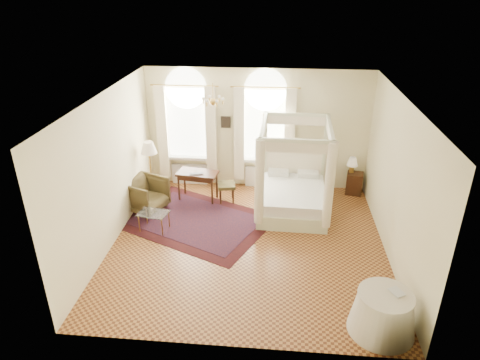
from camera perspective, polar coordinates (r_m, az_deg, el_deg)
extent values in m
plane|color=#A1662E|center=(9.70, 1.10, -8.35)|extent=(6.00, 6.00, 0.00)
plane|color=#F6EABB|center=(11.67, 2.29, 6.72)|extent=(6.00, 0.00, 6.00)
plane|color=#F6EABB|center=(6.31, -0.89, -11.00)|extent=(6.00, 0.00, 6.00)
plane|color=#F6EABB|center=(9.56, -17.05, 1.21)|extent=(0.00, 6.00, 6.00)
plane|color=#F6EABB|center=(9.20, 20.17, -0.24)|extent=(0.00, 6.00, 6.00)
plane|color=white|center=(8.33, 1.29, 10.87)|extent=(6.00, 6.00, 0.00)
cube|color=white|center=(11.84, -7.00, 7.59)|extent=(1.10, 0.04, 1.90)
cylinder|color=white|center=(11.59, -7.25, 12.06)|extent=(1.10, 0.04, 1.10)
cube|color=white|center=(12.10, -6.84, 2.99)|extent=(1.32, 0.24, 0.08)
cube|color=beige|center=(11.92, -10.27, 6.22)|extent=(0.28, 0.14, 2.60)
cube|color=beige|center=(11.64, -3.86, 6.11)|extent=(0.28, 0.14, 2.60)
cube|color=white|center=(12.32, -6.70, 0.84)|extent=(1.00, 0.12, 0.58)
cube|color=white|center=(11.59, 3.29, 7.34)|extent=(1.10, 0.04, 1.90)
cylinder|color=white|center=(11.33, 3.41, 11.91)|extent=(1.10, 0.04, 1.10)
cube|color=white|center=(11.85, 3.16, 2.65)|extent=(1.32, 0.24, 0.08)
cube|color=beige|center=(11.55, -0.11, 6.00)|extent=(0.28, 0.14, 2.60)
cube|color=beige|center=(11.51, 6.58, 5.76)|extent=(0.28, 0.14, 2.60)
cube|color=white|center=(12.07, 3.10, 0.45)|extent=(1.00, 0.12, 0.58)
cylinder|color=#AD8739|center=(9.63, -3.65, 11.62)|extent=(0.02, 0.02, 0.40)
sphere|color=#AD8739|center=(9.69, -3.61, 10.35)|extent=(0.16, 0.16, 0.16)
sphere|color=beige|center=(9.64, -2.31, 10.74)|extent=(0.07, 0.07, 0.07)
sphere|color=beige|center=(9.84, -2.81, 11.03)|extent=(0.07, 0.07, 0.07)
sphere|color=beige|center=(9.87, -4.10, 11.04)|extent=(0.07, 0.07, 0.07)
sphere|color=beige|center=(9.71, -4.93, 10.77)|extent=(0.07, 0.07, 0.07)
sphere|color=beige|center=(9.51, -4.46, 10.47)|extent=(0.07, 0.07, 0.07)
sphere|color=beige|center=(9.47, -3.13, 10.45)|extent=(0.07, 0.07, 0.07)
cube|color=black|center=(11.65, -1.91, 7.73)|extent=(0.26, 0.03, 0.32)
cube|color=black|center=(11.57, 9.56, 7.77)|extent=(0.22, 0.03, 0.26)
cube|color=beige|center=(10.93, 6.95, -3.29)|extent=(1.72, 2.10, 0.35)
cube|color=white|center=(10.78, 7.04, -1.83)|extent=(1.61, 2.00, 0.27)
cube|color=beige|center=(11.51, 7.18, 2.15)|extent=(1.67, 0.12, 1.17)
cube|color=beige|center=(11.41, 3.35, 3.43)|extent=(0.09, 0.09, 2.25)
cube|color=beige|center=(11.44, 11.12, 3.03)|extent=(0.09, 0.09, 2.25)
cube|color=beige|center=(9.64, 2.60, -0.85)|extent=(0.09, 0.09, 2.25)
cube|color=beige|center=(9.67, 11.77, -1.32)|extent=(0.09, 0.09, 2.25)
cube|color=beige|center=(11.03, 7.56, 8.66)|extent=(1.67, 0.12, 0.08)
cube|color=beige|center=(9.18, 7.57, 5.21)|extent=(1.67, 0.12, 0.08)
cube|color=beige|center=(10.12, 3.15, 7.31)|extent=(0.13, 2.06, 0.08)
cube|color=beige|center=(10.14, 11.96, 6.84)|extent=(0.13, 2.06, 0.08)
cube|color=beige|center=(11.06, 7.52, 7.98)|extent=(1.72, 0.08, 0.27)
cube|color=beige|center=(9.23, 7.52, 4.41)|extent=(1.72, 0.08, 0.27)
cube|color=beige|center=(10.16, 3.14, 6.57)|extent=(0.09, 2.11, 0.27)
cube|color=beige|center=(10.19, 11.89, 6.11)|extent=(0.09, 2.11, 0.27)
cylinder|color=beige|center=(9.60, 2.61, -0.33)|extent=(0.22, 0.22, 2.06)
cylinder|color=beige|center=(9.63, 11.82, -0.80)|extent=(0.22, 0.22, 2.06)
cube|color=#331B0D|center=(12.08, 14.99, -0.43)|extent=(0.49, 0.46, 0.60)
cylinder|color=#AD8739|center=(11.95, 14.66, 1.48)|extent=(0.13, 0.13, 0.21)
cone|color=beige|center=(11.87, 14.77, 2.41)|extent=(0.30, 0.30, 0.23)
cube|color=#331B0D|center=(11.24, -5.70, 0.90)|extent=(1.11, 0.69, 0.06)
cube|color=#331B0D|center=(11.28, -5.68, 0.46)|extent=(0.99, 0.58, 0.10)
cylinder|color=#331B0D|center=(11.73, -7.40, -0.18)|extent=(0.05, 0.05, 0.73)
cylinder|color=#331B0D|center=(11.44, -3.11, -0.67)|extent=(0.05, 0.05, 0.73)
cylinder|color=#331B0D|center=(11.38, -8.14, -1.06)|extent=(0.05, 0.05, 0.73)
cylinder|color=#331B0D|center=(11.09, -3.74, -1.59)|extent=(0.05, 0.05, 0.73)
imported|color=black|center=(11.16, -5.87, 0.97)|extent=(0.41, 0.33, 0.03)
cube|color=#463F1E|center=(11.19, -1.81, -0.72)|extent=(0.51, 0.51, 0.09)
cylinder|color=#331B0D|center=(11.16, -2.59, -2.28)|extent=(0.04, 0.04, 0.42)
cylinder|color=#331B0D|center=(11.17, -0.91, -2.22)|extent=(0.04, 0.04, 0.42)
cylinder|color=#331B0D|center=(11.45, -2.66, -1.52)|extent=(0.04, 0.04, 0.42)
cylinder|color=#331B0D|center=(11.46, -1.02, -1.46)|extent=(0.04, 0.04, 0.42)
imported|color=#44381D|center=(11.07, -12.45, -1.90)|extent=(1.20, 1.19, 0.84)
cube|color=silver|center=(10.13, -11.47, -4.35)|extent=(0.74, 0.58, 0.02)
cylinder|color=#AD8739|center=(10.23, -13.30, -5.69)|extent=(0.03, 0.03, 0.45)
cylinder|color=#AD8739|center=(9.98, -10.35, -6.23)|extent=(0.03, 0.03, 0.45)
cylinder|color=#AD8739|center=(10.51, -12.33, -4.68)|extent=(0.03, 0.03, 0.45)
cylinder|color=#AD8739|center=(10.27, -9.45, -5.17)|extent=(0.03, 0.03, 0.45)
cylinder|color=#AD8739|center=(11.73, -11.47, -2.39)|extent=(0.29, 0.29, 0.03)
cylinder|color=#AD8739|center=(11.43, -11.76, 0.70)|extent=(0.04, 0.04, 1.43)
cone|color=beige|center=(11.14, -12.11, 4.25)|extent=(0.42, 0.42, 0.30)
cube|color=#390D0F|center=(10.55, -5.92, -5.42)|extent=(4.13, 3.66, 0.01)
cube|color=black|center=(10.55, -5.92, -5.39)|extent=(3.42, 2.95, 0.01)
cone|color=silver|center=(7.78, 18.51, -16.52)|extent=(1.11, 1.11, 0.72)
cylinder|color=silver|center=(7.54, 18.91, -14.36)|extent=(0.91, 0.91, 0.04)
imported|color=black|center=(7.56, 19.64, -14.07)|extent=(0.28, 0.30, 0.02)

